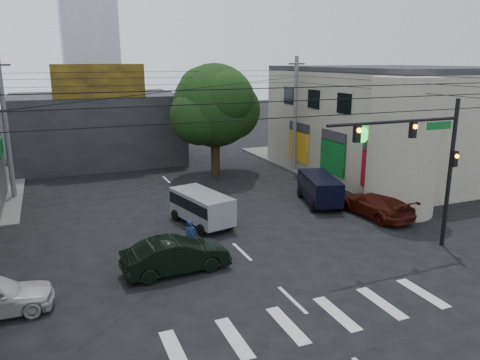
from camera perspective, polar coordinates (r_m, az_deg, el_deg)
ground at (r=20.96m, az=2.38°, el=-10.73°), size 160.00×160.00×0.00m
sidewalk_far_right at (r=44.65m, az=13.76°, el=2.63°), size 16.00×16.00×0.15m
building_right at (r=40.16m, az=18.30°, el=6.71°), size 14.00×18.00×8.00m
corner_column at (r=28.90m, az=19.22°, el=3.86°), size 4.00×4.00×8.00m
building_far at (r=43.77m, az=-17.07°, el=6.06°), size 14.00×10.00×6.00m
billboard at (r=38.53m, az=-16.78°, el=11.46°), size 7.00×0.30×2.60m
street_tree at (r=36.40m, az=-3.10°, el=9.02°), size 6.40×6.40×8.70m
traffic_gantry at (r=23.02m, az=21.62°, el=3.21°), size 7.10×0.35×7.20m
utility_pole_far_left at (r=33.55m, az=-26.61°, el=5.55°), size 0.32×0.32×9.20m
utility_pole_far_right at (r=38.25m, az=6.74°, el=7.89°), size 0.32×0.32×9.20m
dark_sedan at (r=20.53m, az=-7.81°, el=-9.10°), size 2.15×4.79×1.52m
maroon_sedan at (r=28.43m, az=16.16°, el=-2.85°), size 2.72×5.34×1.47m
silver_minivan at (r=25.94m, az=-4.69°, el=-3.56°), size 5.02×3.62×1.83m
navy_van at (r=30.02m, az=9.65°, el=-1.22°), size 5.43×4.06×1.82m
traffic_officer at (r=22.53m, az=-6.02°, el=-6.81°), size 0.62×0.46×1.55m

